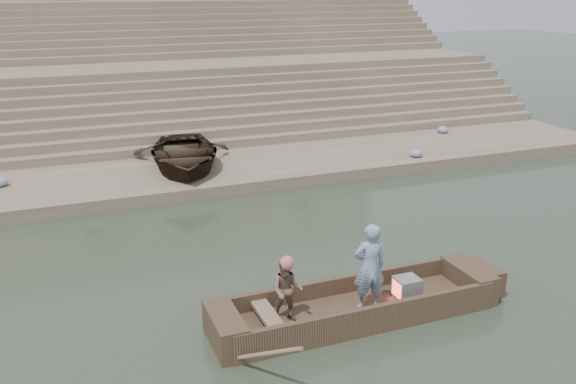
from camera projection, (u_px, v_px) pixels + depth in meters
ground at (260, 297)px, 12.29m from camera, size 120.00×120.00×0.00m
lower_landing at (177, 177)px, 19.26m from camera, size 32.00×4.00×0.40m
mid_landing at (139, 100)px, 25.48m from camera, size 32.00×3.00×2.80m
upper_landing at (117, 54)px, 31.25m from camera, size 32.00×3.00×5.20m
ghat_steps at (132, 84)px, 26.84m from camera, size 32.00×11.00×5.20m
main_rowboat at (356, 312)px, 11.49m from camera, size 5.00×1.30×0.22m
rowboat_trim at (366, 301)px, 11.50m from camera, size 6.04×2.63×1.86m
standing_man at (369, 267)px, 11.17m from camera, size 0.66×0.48×1.69m
rowing_man at (287, 290)px, 10.83m from camera, size 0.71×0.65×1.19m
television at (406, 288)px, 11.77m from camera, size 0.46×0.42×0.40m
beached_rowboat at (183, 154)px, 19.35m from camera, size 3.94×5.00×0.94m
cloth_bundles at (224, 161)px, 19.77m from camera, size 18.80×3.10×0.26m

